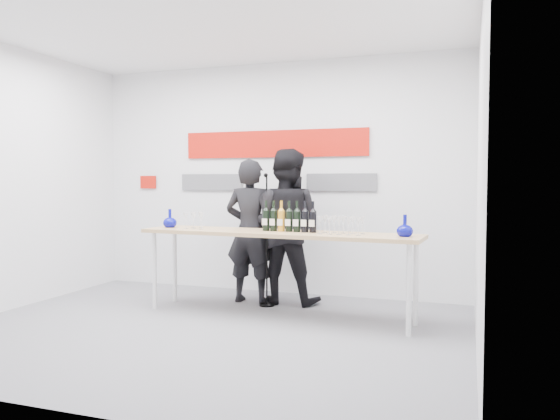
% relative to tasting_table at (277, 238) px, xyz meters
% --- Properties ---
extents(ground, '(5.00, 5.00, 0.00)m').
position_rel_tasting_table_xyz_m(ground, '(-0.48, -0.74, -0.85)').
color(ground, slate).
rests_on(ground, ground).
extents(back_wall, '(5.00, 0.04, 3.00)m').
position_rel_tasting_table_xyz_m(back_wall, '(-0.48, 1.26, 0.65)').
color(back_wall, silver).
rests_on(back_wall, ground).
extents(signage, '(3.38, 0.02, 0.79)m').
position_rel_tasting_table_xyz_m(signage, '(-0.54, 1.23, 0.95)').
color(signage, '#B91207').
rests_on(signage, back_wall).
extents(tasting_table, '(3.11, 0.82, 0.92)m').
position_rel_tasting_table_xyz_m(tasting_table, '(0.00, 0.00, 0.00)').
color(tasting_table, tan).
rests_on(tasting_table, ground).
extents(wine_bottles, '(0.62, 0.12, 0.33)m').
position_rel_tasting_table_xyz_m(wine_bottles, '(0.13, 0.02, 0.23)').
color(wine_bottles, black).
rests_on(wine_bottles, tasting_table).
extents(decanter_left, '(0.16, 0.16, 0.21)m').
position_rel_tasting_table_xyz_m(decanter_left, '(-1.36, 0.08, 0.18)').
color(decanter_left, '#070985').
rests_on(decanter_left, tasting_table).
extents(decanter_right, '(0.16, 0.16, 0.21)m').
position_rel_tasting_table_xyz_m(decanter_right, '(1.35, -0.09, 0.18)').
color(decanter_right, '#070985').
rests_on(decanter_right, tasting_table).
extents(glasses_left, '(0.26, 0.24, 0.18)m').
position_rel_tasting_table_xyz_m(glasses_left, '(-1.01, 0.05, 0.16)').
color(glasses_left, silver).
rests_on(glasses_left, tasting_table).
extents(glasses_right, '(0.47, 0.25, 0.18)m').
position_rel_tasting_table_xyz_m(glasses_right, '(0.71, -0.05, 0.16)').
color(glasses_right, silver).
rests_on(glasses_right, tasting_table).
extents(presenter_left, '(0.63, 0.42, 1.73)m').
position_rel_tasting_table_xyz_m(presenter_left, '(-0.54, 0.57, 0.01)').
color(presenter_left, black).
rests_on(presenter_left, ground).
extents(presenter_right, '(0.90, 0.71, 1.85)m').
position_rel_tasting_table_xyz_m(presenter_right, '(-0.14, 0.70, 0.07)').
color(presenter_right, black).
rests_on(presenter_right, ground).
extents(mic_stand, '(0.18, 0.18, 1.56)m').
position_rel_tasting_table_xyz_m(mic_stand, '(-0.29, 0.45, -0.38)').
color(mic_stand, black).
rests_on(mic_stand, ground).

